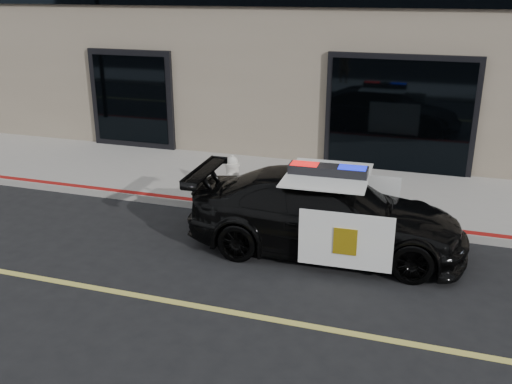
% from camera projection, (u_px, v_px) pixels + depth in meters
% --- Properties ---
extents(ground, '(120.00, 120.00, 0.00)m').
position_uv_depth(ground, '(424.00, 347.00, 7.23)').
color(ground, black).
rests_on(ground, ground).
extents(sidewalk_n, '(60.00, 3.50, 0.15)m').
position_uv_depth(sidewalk_n, '(436.00, 201.00, 11.90)').
color(sidewalk_n, gray).
rests_on(sidewalk_n, ground).
extents(police_car, '(2.34, 4.82, 1.53)m').
position_uv_depth(police_car, '(326.00, 213.00, 9.65)').
color(police_car, black).
rests_on(police_car, ground).
extents(fire_hydrant, '(0.37, 0.52, 0.83)m').
position_uv_depth(fire_hydrant, '(232.00, 175.00, 12.04)').
color(fire_hydrant, silver).
rests_on(fire_hydrant, sidewalk_n).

